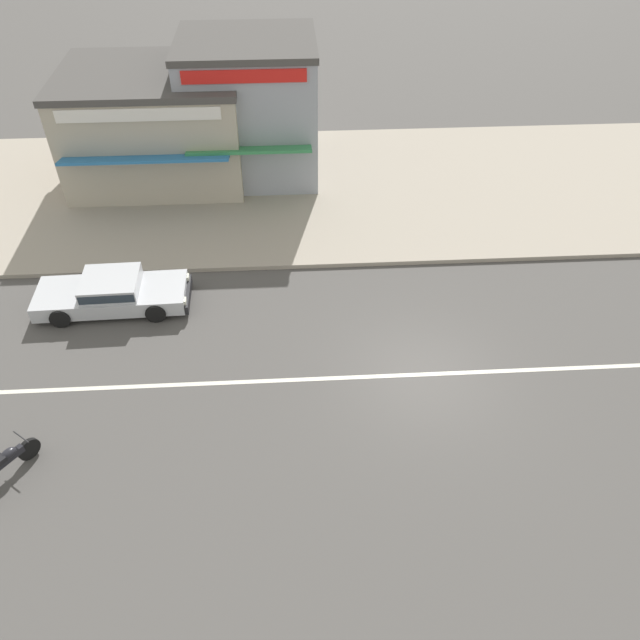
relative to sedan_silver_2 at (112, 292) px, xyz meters
name	(u,v)px	position (x,y,z in m)	size (l,w,h in m)	color
ground_plane	(423,374)	(8.88, -3.41, -0.53)	(160.00, 160.00, 0.00)	#4C4947
lane_centre_stripe	(423,374)	(8.88, -3.41, -0.53)	(50.40, 0.14, 0.01)	silver
kerb_strip	(377,187)	(8.88, 6.56, -0.46)	(68.00, 10.00, 0.15)	#9E9384
sedan_silver_2	(112,292)	(0.00, 0.00, 0.00)	(4.60, 1.89, 1.06)	#B7BABF
motorcycle_0	(2,465)	(-1.36, -6.06, -0.11)	(1.25, 1.58, 0.80)	black
shopfront_corner_warung	(250,108)	(4.08, 8.21, 2.15)	(5.01, 5.16, 5.06)	#999EA8
shopfront_mid_block	(156,124)	(0.48, 8.11, 1.64)	(6.61, 5.94, 4.04)	#B2A893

